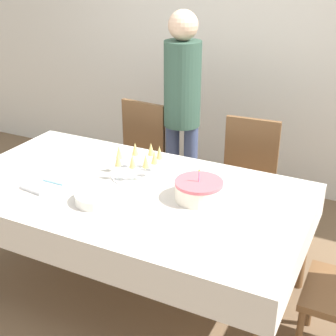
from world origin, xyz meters
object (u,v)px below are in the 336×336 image
dining_chair_far_left (137,156)px  plate_stack_main (98,197)px  person_standing (182,100)px  dining_chair_far_right (246,179)px  champagne_tray (140,163)px  birthday_cake (199,190)px

dining_chair_far_left → plate_stack_main: dining_chair_far_left is taller
person_standing → plate_stack_main: bearing=-87.9°
dining_chair_far_left → plate_stack_main: (0.40, -1.12, 0.26)m
dining_chair_far_left → dining_chair_far_right: (0.93, 0.00, 0.00)m
dining_chair_far_right → plate_stack_main: size_ratio=3.58×
champagne_tray → plate_stack_main: champagne_tray is taller
champagne_tray → birthday_cake: bearing=-15.6°
person_standing → dining_chair_far_left: bearing=-163.3°
birthday_cake → plate_stack_main: (-0.50, -0.28, -0.03)m
person_standing → dining_chair_far_right: bearing=-10.5°
plate_stack_main → person_standing: size_ratio=0.16×
dining_chair_far_right → birthday_cake: size_ratio=3.40×
birthday_cake → champagne_tray: (-0.46, 0.13, 0.03)m
plate_stack_main → person_standing: person_standing is taller
dining_chair_far_left → birthday_cake: 1.26m
dining_chair_far_right → champagne_tray: dining_chair_far_right is taller
plate_stack_main → dining_chair_far_right: bearing=64.6°
dining_chair_far_left → champagne_tray: (0.44, -0.71, 0.31)m
birthday_cake → person_standing: (-0.54, 0.94, 0.21)m
champagne_tray → person_standing: size_ratio=0.23×
champagne_tray → person_standing: (-0.09, 0.81, 0.18)m
dining_chair_far_left → champagne_tray: size_ratio=2.51×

